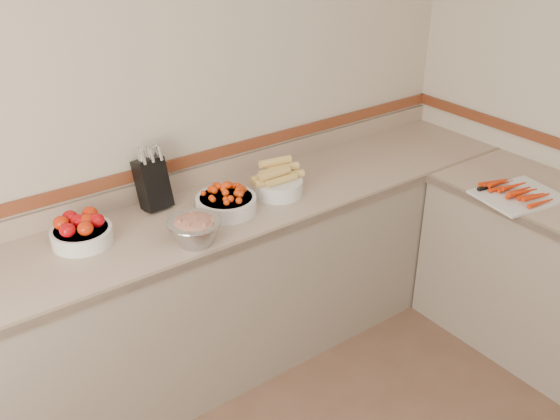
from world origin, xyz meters
TOP-DOWN VIEW (x-y plane):
  - back_wall at (0.00, 2.00)m, footprint 4.00×0.00m
  - counter_back at (0.00, 1.68)m, footprint 4.00×0.65m
  - knife_block at (-0.02, 1.90)m, footprint 0.15×0.17m
  - tomato_bowl at (-0.43, 1.78)m, footprint 0.27×0.27m
  - cherry_tomato_bowl at (0.24, 1.65)m, footprint 0.30×0.30m
  - corn_bowl at (0.56, 1.65)m, footprint 0.29×0.26m
  - rhubarb_bowl at (-0.03, 1.47)m, footprint 0.24×0.24m
  - cutting_board at (1.53, 0.90)m, footprint 0.46×0.38m

SIDE VIEW (x-z plane):
  - counter_back at x=0.00m, z-range -0.09..0.99m
  - cutting_board at x=1.53m, z-range 0.89..0.95m
  - cherry_tomato_bowl at x=0.24m, z-range 0.87..1.04m
  - tomato_bowl at x=-0.43m, z-range 0.89..1.02m
  - corn_bowl at x=0.56m, z-range 0.87..1.06m
  - rhubarb_bowl at x=-0.03m, z-range 0.90..1.04m
  - knife_block at x=-0.02m, z-range 0.87..1.20m
  - back_wall at x=0.00m, z-range -0.70..3.30m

